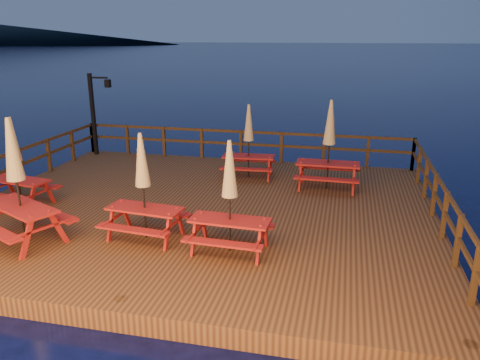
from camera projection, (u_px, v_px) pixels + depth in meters
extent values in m
plane|color=black|center=(201.00, 221.00, 12.46)|extent=(500.00, 500.00, 0.00)
cube|color=#422515|center=(201.00, 214.00, 12.40)|extent=(12.00, 10.00, 0.40)
cylinder|color=#382111|center=(98.00, 171.00, 18.02)|extent=(0.24, 0.24, 1.40)
cylinder|color=#382111|center=(124.00, 333.00, 8.27)|extent=(0.24, 0.24, 1.40)
cylinder|color=#382111|center=(239.00, 181.00, 16.83)|extent=(0.24, 0.24, 1.40)
cylinder|color=#382111|center=(402.00, 192.00, 15.65)|extent=(0.24, 0.24, 1.40)
cube|color=#382111|center=(241.00, 132.00, 16.54)|extent=(11.70, 0.06, 0.09)
cube|color=#382111|center=(241.00, 144.00, 16.68)|extent=(11.70, 0.06, 0.09)
cube|color=#382111|center=(120.00, 139.00, 17.68)|extent=(0.10, 0.10, 1.10)
cube|color=#382111|center=(241.00, 145.00, 16.69)|extent=(0.10, 0.10, 1.10)
cube|color=#382111|center=(377.00, 152.00, 15.70)|extent=(0.10, 0.10, 1.10)
cube|color=#382111|center=(3.00, 156.00, 13.26)|extent=(0.06, 9.70, 0.09)
cube|color=#382111|center=(5.00, 171.00, 13.40)|extent=(0.06, 9.70, 0.09)
cube|color=#382111|center=(5.00, 173.00, 13.41)|extent=(0.10, 0.10, 1.10)
cube|color=#382111|center=(79.00, 143.00, 17.02)|extent=(0.10, 0.10, 1.10)
cube|color=#382111|center=(442.00, 184.00, 10.80)|extent=(0.06, 9.70, 0.09)
cube|color=#382111|center=(439.00, 202.00, 10.93)|extent=(0.06, 9.70, 0.09)
cube|color=#382111|center=(439.00, 204.00, 10.94)|extent=(0.10, 0.10, 1.10)
cube|color=#382111|center=(417.00, 162.00, 14.55)|extent=(0.10, 0.10, 1.10)
cube|color=black|center=(93.00, 115.00, 17.30)|extent=(0.12, 0.12, 3.00)
cube|color=black|center=(98.00, 78.00, 16.82)|extent=(0.70, 0.06, 0.06)
cube|color=black|center=(108.00, 83.00, 16.81)|extent=(0.18, 0.18, 0.28)
sphere|color=#FFAF66|center=(108.00, 83.00, 16.81)|extent=(0.14, 0.14, 0.14)
cube|color=maroon|center=(20.00, 207.00, 10.09)|extent=(2.05, 1.48, 0.05)
cube|color=maroon|center=(49.00, 212.00, 10.66)|extent=(1.86, 1.08, 0.05)
cube|color=maroon|center=(20.00, 211.00, 10.94)|extent=(0.10, 0.12, 0.80)
cube|color=maroon|center=(58.00, 228.00, 10.01)|extent=(0.10, 0.12, 0.80)
cube|color=maroon|center=(27.00, 238.00, 9.48)|extent=(0.10, 0.12, 0.80)
cylinder|color=black|center=(17.00, 183.00, 9.93)|extent=(0.05, 0.05, 2.66)
cone|color=tan|center=(12.00, 149.00, 9.70)|extent=(0.38, 0.38, 1.33)
sphere|color=black|center=(7.00, 120.00, 9.52)|extent=(0.07, 0.07, 0.07)
cube|color=maroon|center=(328.00, 163.00, 13.60)|extent=(1.83, 0.74, 0.05)
cube|color=maroon|center=(329.00, 168.00, 14.25)|extent=(1.82, 0.32, 0.05)
cube|color=maroon|center=(326.00, 179.00, 13.13)|extent=(1.82, 0.32, 0.05)
cube|color=maroon|center=(303.00, 171.00, 14.19)|extent=(0.06, 0.10, 0.76)
cube|color=maroon|center=(300.00, 177.00, 13.57)|extent=(0.06, 0.10, 0.76)
cube|color=maroon|center=(354.00, 174.00, 13.85)|extent=(0.06, 0.10, 0.76)
cube|color=maroon|center=(354.00, 181.00, 13.23)|extent=(0.06, 0.10, 0.76)
cylinder|color=black|center=(329.00, 146.00, 13.45)|extent=(0.04, 0.04, 2.52)
cone|color=tan|center=(330.00, 122.00, 13.23)|extent=(0.36, 0.36, 1.26)
sphere|color=black|center=(332.00, 101.00, 13.06)|extent=(0.07, 0.07, 0.07)
cube|color=maroon|center=(249.00, 156.00, 14.71)|extent=(1.65, 0.73, 0.04)
cube|color=maroon|center=(251.00, 160.00, 15.30)|extent=(1.63, 0.36, 0.04)
cube|color=maroon|center=(246.00, 169.00, 14.29)|extent=(1.63, 0.36, 0.04)
cube|color=maroon|center=(229.00, 163.00, 15.19)|extent=(0.06, 0.09, 0.67)
cube|color=maroon|center=(226.00, 168.00, 14.64)|extent=(0.06, 0.09, 0.67)
cube|color=maroon|center=(271.00, 165.00, 14.99)|extent=(0.06, 0.09, 0.67)
cube|color=maroon|center=(269.00, 170.00, 14.44)|extent=(0.06, 0.09, 0.67)
cylinder|color=black|center=(249.00, 142.00, 14.58)|extent=(0.04, 0.04, 2.24)
cone|color=tan|center=(249.00, 123.00, 14.39)|extent=(0.32, 0.32, 1.12)
sphere|color=black|center=(249.00, 106.00, 14.24)|extent=(0.06, 0.06, 0.06)
cube|color=maroon|center=(145.00, 209.00, 10.27)|extent=(1.72, 0.82, 0.05)
cube|color=maroon|center=(157.00, 212.00, 10.85)|extent=(1.68, 0.43, 0.05)
cube|color=maroon|center=(132.00, 230.00, 9.85)|extent=(1.68, 0.43, 0.05)
cube|color=maroon|center=(126.00, 215.00, 10.86)|extent=(0.06, 0.10, 0.69)
cube|color=maroon|center=(111.00, 224.00, 10.31)|extent=(0.06, 0.10, 0.69)
cube|color=maroon|center=(180.00, 222.00, 10.44)|extent=(0.06, 0.10, 0.69)
cube|color=maroon|center=(167.00, 233.00, 9.88)|extent=(0.06, 0.10, 0.69)
cylinder|color=black|center=(143.00, 189.00, 10.13)|extent=(0.04, 0.04, 2.31)
cone|color=tan|center=(141.00, 160.00, 9.93)|extent=(0.33, 0.33, 1.16)
sphere|color=black|center=(140.00, 135.00, 9.77)|extent=(0.06, 0.06, 0.06)
cube|color=maroon|center=(230.00, 220.00, 9.64)|extent=(1.69, 0.72, 0.05)
cube|color=maroon|center=(237.00, 223.00, 10.23)|extent=(1.67, 0.34, 0.05)
cube|color=maroon|center=(222.00, 244.00, 9.21)|extent=(1.67, 0.34, 0.05)
cube|color=maroon|center=(204.00, 227.00, 10.20)|extent=(0.06, 0.09, 0.69)
cube|color=maroon|center=(194.00, 238.00, 9.64)|extent=(0.06, 0.09, 0.69)
cube|color=maroon|center=(266.00, 233.00, 9.84)|extent=(0.06, 0.09, 0.69)
cube|color=maroon|center=(259.00, 246.00, 9.28)|extent=(0.06, 0.09, 0.69)
cylinder|color=black|center=(230.00, 199.00, 9.50)|extent=(0.04, 0.04, 2.30)
cone|color=tan|center=(230.00, 169.00, 9.30)|extent=(0.33, 0.33, 1.15)
sphere|color=black|center=(229.00, 143.00, 9.14)|extent=(0.06, 0.06, 0.06)
cube|color=maroon|center=(19.00, 180.00, 12.29)|extent=(1.73, 0.89, 0.05)
cube|color=maroon|center=(36.00, 184.00, 12.86)|extent=(1.67, 0.51, 0.05)
cube|color=maroon|center=(3.00, 196.00, 11.88)|extent=(1.67, 0.51, 0.05)
cube|color=maroon|center=(10.00, 186.00, 12.90)|extent=(0.07, 0.10, 0.69)
cube|color=maroon|center=(49.00, 192.00, 12.41)|extent=(0.07, 0.10, 0.69)
cube|color=maroon|center=(32.00, 199.00, 11.88)|extent=(0.07, 0.10, 0.69)
cylinder|color=black|center=(16.00, 163.00, 12.15)|extent=(0.04, 0.04, 2.29)
cone|color=tan|center=(12.00, 139.00, 11.96)|extent=(0.33, 0.33, 1.15)
sphere|color=black|center=(9.00, 119.00, 11.80)|extent=(0.06, 0.06, 0.06)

